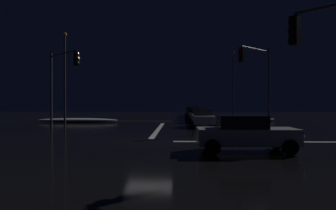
# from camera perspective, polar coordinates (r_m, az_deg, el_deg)

# --- Properties ---
(ground) EXTENTS (120.00, 120.00, 0.10)m
(ground) POSITION_cam_1_polar(r_m,az_deg,el_deg) (17.90, -3.33, -6.56)
(ground) COLOR black
(stop_line_north) EXTENTS (0.35, 14.75, 0.01)m
(stop_line_north) POSITION_cam_1_polar(r_m,az_deg,el_deg) (26.43, -1.67, -4.22)
(stop_line_north) COLOR white
(stop_line_north) RESTS_ON ground
(centre_line_ns) EXTENTS (22.00, 0.15, 0.01)m
(centre_line_ns) POSITION_cam_1_polar(r_m,az_deg,el_deg) (37.99, -0.61, -2.84)
(centre_line_ns) COLOR yellow
(centre_line_ns) RESTS_ON ground
(crosswalk_bar_east) EXTENTS (14.75, 0.40, 0.01)m
(crosswalk_bar_east) POSITION_cam_1_polar(r_m,az_deg,el_deg) (19.19, 23.65, -5.97)
(crosswalk_bar_east) COLOR white
(crosswalk_bar_east) RESTS_ON ground
(snow_bank_left_curb) EXTENTS (8.80, 1.50, 0.46)m
(snow_bank_left_curb) POSITION_cam_1_polar(r_m,az_deg,el_deg) (36.75, -15.62, -2.60)
(snow_bank_left_curb) COLOR white
(snow_bank_left_curb) RESTS_ON ground
(snow_bank_right_curb) EXTENTS (6.97, 1.50, 0.42)m
(snow_bank_right_curb) POSITION_cam_1_polar(r_m,az_deg,el_deg) (39.10, 13.31, -2.45)
(snow_bank_right_curb) COLOR white
(snow_bank_right_curb) RESTS_ON ground
(sedan_white) EXTENTS (2.02, 4.33, 1.57)m
(sedan_white) POSITION_cam_1_polar(r_m,az_deg,el_deg) (28.83, 6.13, -2.26)
(sedan_white) COLOR silver
(sedan_white) RESTS_ON ground
(sedan_gray) EXTENTS (2.02, 4.33, 1.57)m
(sedan_gray) POSITION_cam_1_polar(r_m,az_deg,el_deg) (35.06, 5.38, -1.80)
(sedan_gray) COLOR slate
(sedan_gray) RESTS_ON ground
(sedan_black) EXTENTS (2.02, 4.33, 1.57)m
(sedan_black) POSITION_cam_1_polar(r_m,az_deg,el_deg) (40.32, 4.56, -1.52)
(sedan_black) COLOR black
(sedan_black) RESTS_ON ground
(sedan_blue) EXTENTS (2.02, 4.33, 1.57)m
(sedan_blue) POSITION_cam_1_polar(r_m,az_deg,el_deg) (46.08, 4.26, -1.29)
(sedan_blue) COLOR navy
(sedan_blue) RESTS_ON ground
(sedan_green) EXTENTS (2.02, 4.33, 1.57)m
(sedan_green) POSITION_cam_1_polar(r_m,az_deg,el_deg) (51.62, 4.22, -1.12)
(sedan_green) COLOR #14512D
(sedan_green) RESTS_ON ground
(sedan_orange) EXTENTS (2.02, 4.33, 1.57)m
(sedan_orange) POSITION_cam_1_polar(r_m,az_deg,el_deg) (57.97, 4.14, -0.96)
(sedan_orange) COLOR #C66014
(sedan_orange) RESTS_ON ground
(sedan_silver_crossing) EXTENTS (4.33, 2.02, 1.57)m
(sedan_silver_crossing) POSITION_cam_1_polar(r_m,az_deg,el_deg) (14.37, 13.48, -4.86)
(sedan_silver_crossing) COLOR #B7B7BC
(sedan_silver_crossing) RESTS_ON ground
(traffic_signal_ne) EXTENTS (3.06, 3.06, 6.58)m
(traffic_signal_ne) POSITION_cam_1_polar(r_m,az_deg,el_deg) (26.42, 15.57, 5.57)
(traffic_signal_ne) COLOR #4C4C51
(traffic_signal_ne) RESTS_ON ground
(traffic_signal_nw) EXTENTS (3.46, 3.46, 6.29)m
(traffic_signal_nw) POSITION_cam_1_polar(r_m,az_deg,el_deg) (27.08, -18.24, 5.09)
(traffic_signal_nw) COLOR #4C4C51
(traffic_signal_nw) RESTS_ON ground
(streetlamp_right_far) EXTENTS (0.44, 0.44, 9.77)m
(streetlamp_right_far) POSITION_cam_1_polar(r_m,az_deg,el_deg) (48.70, 11.39, 4.42)
(streetlamp_right_far) COLOR #424247
(streetlamp_right_far) RESTS_ON ground
(streetlamp_left_near) EXTENTS (0.44, 0.44, 9.14)m
(streetlamp_left_near) POSITION_cam_1_polar(r_m,az_deg,el_deg) (33.98, -17.70, 5.65)
(streetlamp_left_near) COLOR #424247
(streetlamp_left_near) RESTS_ON ground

